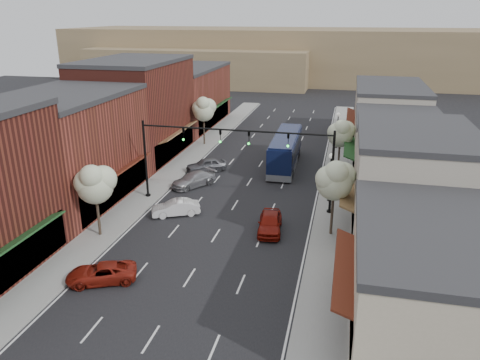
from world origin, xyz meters
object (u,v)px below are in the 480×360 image
Objects in this scene: tree_right_far at (341,133)px; red_hatchback at (270,223)px; lamp_post_near at (331,170)px; tree_left_far at (204,109)px; parked_car_a at (101,273)px; lamp_post_far at (338,125)px; tree_left_near at (95,183)px; tree_right_near at (335,179)px; parked_car_c at (194,180)px; coach_bus at (285,150)px; signal_mast_right at (303,158)px; signal_mast_left at (171,149)px; parked_car_d at (206,165)px; parked_car_b at (176,208)px.

red_hatchback is at bearing -105.61° from tree_right_far.
lamp_post_near is (-0.55, -9.44, -0.99)m from tree_right_far.
parked_car_a is at bearing -84.27° from tree_left_far.
lamp_post_far is at bearing 93.88° from tree_right_far.
red_hatchback reaches higher than parked_car_a.
tree_right_near is at bearing 13.55° from tree_left_near.
parked_car_c is (-13.27, 7.71, -3.79)m from tree_right_near.
tree_left_near is at bearing -173.92° from parked_car_a.
lamp_post_far is 24.80m from red_hatchback.
tree_right_near is at bearing -71.68° from coach_bus.
tree_left_far is (-13.87, 17.95, -0.02)m from signal_mast_right.
coach_bus is at bearing 87.73° from red_hatchback.
red_hatchback is 11.84m from parked_car_c.
signal_mast_left reaches higher than tree_right_near.
tree_left_near reaches higher than coach_bus.
tree_right_far is 0.48× the size of coach_bus.
parked_car_d is (-13.40, 12.21, -3.74)m from tree_right_near.
tree_left_far is 0.54× the size of coach_bus.
tree_right_near is 18.51m from parked_car_d.
red_hatchback is (9.41, -4.37, -3.89)m from signal_mast_left.
lamp_post_far is at bearing 87.56° from parked_car_c.
lamp_post_near is 1.05× the size of parked_car_a.
tree_left_far is at bearing 160.13° from tree_right_far.
parked_car_d is (-0.13, 4.50, 0.04)m from parked_car_c.
parked_car_c is (-13.27, -8.29, -3.33)m from tree_right_far.
signal_mast_right reaches higher than parked_car_b.
tree_left_far is at bearing 149.20° from coach_bus.
signal_mast_left reaches higher than parked_car_c.
tree_right_near reaches higher than tree_right_far.
tree_right_far is 1.22× the size of lamp_post_far.
parked_car_c is at bearing 160.89° from signal_mast_right.
parked_car_a is 21.78m from parked_car_d.
signal_mast_left reaches higher than lamp_post_near.
tree_left_far is 11.01m from parked_car_d.
signal_mast_right is 11.24m from signal_mast_left.
parked_car_a is at bearing -144.53° from tree_right_near.
lamp_post_near and lamp_post_far have the same top height.
tree_left_far is at bearing 164.65° from parked_car_d.
coach_bus is at bearing 109.66° from tree_right_near.
tree_right_near is 6.74m from lamp_post_near.
tree_left_far is at bearing 90.00° from tree_left_near.
lamp_post_near is 13.46m from parked_car_b.
lamp_post_far is at bearing 74.51° from red_hatchback.
tree_left_far is 15.19m from parked_car_c.
tree_right_far is at bearing 40.54° from signal_mast_left.
lamp_post_far is 17.63m from parked_car_d.
coach_bus is at bearing -121.76° from lamp_post_far.
signal_mast_right is 1.38× the size of tree_right_near.
parked_car_c is (-0.73, 6.77, 0.02)m from parked_car_b.
coach_bus is 2.74× the size of parked_car_d.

